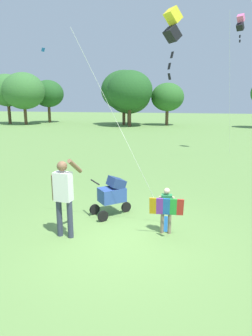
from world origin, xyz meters
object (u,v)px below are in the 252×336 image
Objects in this scene: kite_adult_black at (172,27)px; kite_orange_delta at (240,23)px; stroller at (113,193)px; person_adult_flyer at (64,192)px; child_with_butterfly_kite at (166,207)px.

kite_orange_delta is (2.67, 10.11, 2.26)m from kite_adult_black.
kite_adult_black is (1.38, -0.14, 3.83)m from stroller.
kite_orange_delta is (4.75, 11.37, 5.68)m from person_adult_flyer.
child_with_butterfly_kite is at bearing -28.84° from stroller.
child_with_butterfly_kite is at bearing 15.73° from person_adult_flyer.
stroller is 12.37m from kite_orange_delta.
person_adult_flyer is (-2.14, -0.60, 0.39)m from child_with_butterfly_kite.
child_with_butterfly_kite is at bearing -84.77° from kite_adult_black.
kite_orange_delta is at bearing 67.87° from stroller.
kite_adult_black is 0.67× the size of kite_orange_delta.
stroller is at bearing 63.46° from person_adult_flyer.
stroller is (0.70, 1.40, -0.42)m from person_adult_flyer.
child_with_butterfly_kite is 3.86m from kite_adult_black.
person_adult_flyer is 1.62m from stroller.
child_with_butterfly_kite is 0.60× the size of person_adult_flyer.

